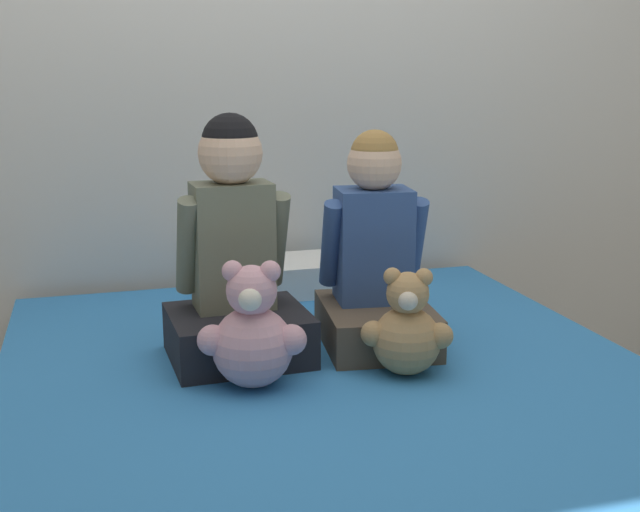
# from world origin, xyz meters

# --- Properties ---
(wall_behind_bed) EXTENTS (8.00, 0.06, 2.50)m
(wall_behind_bed) POSITION_xyz_m (0.00, 1.05, 1.25)
(wall_behind_bed) COLOR silver
(wall_behind_bed) RESTS_ON ground_plane
(bed) EXTENTS (1.69, 1.95, 0.48)m
(bed) POSITION_xyz_m (0.00, 0.00, 0.24)
(bed) COLOR #2D2D33
(bed) RESTS_ON ground_plane
(child_on_left) EXTENTS (0.37, 0.32, 0.65)m
(child_on_left) POSITION_xyz_m (-0.21, 0.23, 0.74)
(child_on_left) COLOR black
(child_on_left) RESTS_ON bed
(child_on_right) EXTENTS (0.33, 0.40, 0.60)m
(child_on_right) POSITION_xyz_m (0.18, 0.24, 0.71)
(child_on_right) COLOR brown
(child_on_right) RESTS_ON bed
(teddy_bear_held_by_left_child) EXTENTS (0.26, 0.20, 0.32)m
(teddy_bear_held_by_left_child) POSITION_xyz_m (-0.21, 0.01, 0.61)
(teddy_bear_held_by_left_child) COLOR #DBA3B2
(teddy_bear_held_by_left_child) RESTS_ON bed
(teddy_bear_held_by_right_child) EXTENTS (0.22, 0.17, 0.28)m
(teddy_bear_held_by_right_child) POSITION_xyz_m (0.18, -0.02, 0.59)
(teddy_bear_held_by_right_child) COLOR tan
(teddy_bear_held_by_right_child) RESTS_ON bed
(pillow_at_headboard) EXTENTS (0.45, 0.27, 0.11)m
(pillow_at_headboard) POSITION_xyz_m (0.00, 0.81, 0.53)
(pillow_at_headboard) COLOR white
(pillow_at_headboard) RESTS_ON bed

